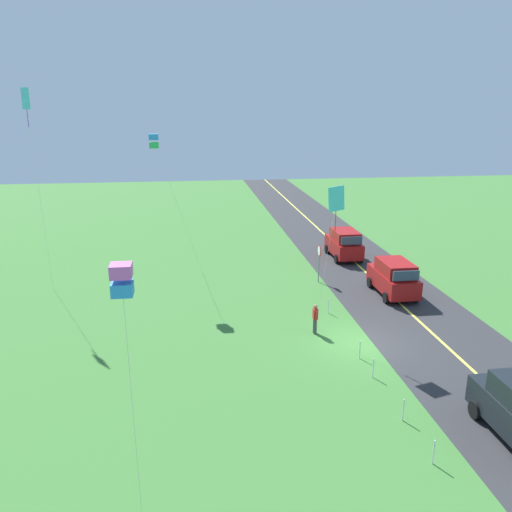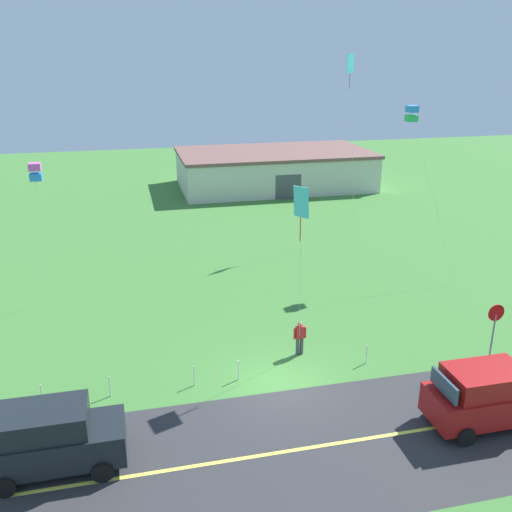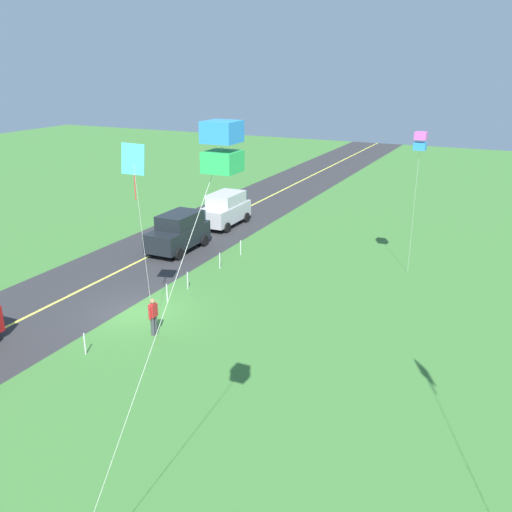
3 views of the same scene
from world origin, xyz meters
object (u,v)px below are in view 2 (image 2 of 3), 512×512
object	(u,v)px
person_adult_near	(300,337)
kite_yellow_high	(350,68)
kite_red_low	(301,205)
kite_blue_mid	(35,172)
warehouse_distant	(274,169)
car_parked_west_near	(51,438)
kite_green_far	(412,114)
stop_sign	(495,321)
car_suv_foreground	(487,395)

from	to	relation	value
person_adult_near	kite_yellow_high	distance (m)	20.33
person_adult_near	kite_red_low	xyz separation A→B (m)	(-0.36, -0.75, 6.18)
kite_blue_mid	warehouse_distant	bearing A→B (deg)	51.99
car_parked_west_near	kite_green_far	distance (m)	24.46
stop_sign	kite_blue_mid	size ratio (longest dim) A/B	0.34
stop_sign	kite_red_low	xyz separation A→B (m)	(-8.38, 1.46, 5.24)
kite_blue_mid	kite_green_far	bearing A→B (deg)	0.36
kite_green_far	stop_sign	bearing A→B (deg)	-94.69
person_adult_near	kite_green_far	distance (m)	14.81
person_adult_near	kite_yellow_high	bearing A→B (deg)	-50.09
person_adult_near	kite_green_far	size ratio (longest dim) A/B	0.16
kite_red_low	kite_yellow_high	world-z (taller)	kite_yellow_high
stop_sign	kite_blue_mid	distance (m)	22.44
car_suv_foreground	stop_sign	distance (m)	5.08
warehouse_distant	kite_green_far	bearing A→B (deg)	-86.35
stop_sign	kite_green_far	bearing A→B (deg)	85.31
kite_red_low	kite_green_far	size ratio (longest dim) A/B	0.80
car_parked_west_near	kite_red_low	bearing A→B (deg)	24.85
car_suv_foreground	kite_green_far	bearing A→B (deg)	75.06
stop_sign	person_adult_near	xyz separation A→B (m)	(-8.02, 2.21, -0.94)
kite_blue_mid	car_parked_west_near	bearing A→B (deg)	-84.37
car_suv_foreground	warehouse_distant	size ratio (longest dim) A/B	0.24
kite_blue_mid	stop_sign	bearing A→B (deg)	-28.38
kite_green_far	kite_yellow_high	bearing A→B (deg)	97.35
kite_red_low	warehouse_distant	distance (m)	33.95
stop_sign	kite_yellow_high	xyz separation A→B (m)	(-0.05, 17.52, 9.81)
car_suv_foreground	kite_red_low	xyz separation A→B (m)	(-5.36, 5.50, 5.89)
kite_yellow_high	kite_green_far	distance (m)	7.44
kite_green_far	warehouse_distant	distance (m)	24.84
kite_blue_mid	kite_yellow_high	distance (m)	20.93
car_parked_west_near	kite_red_low	distance (m)	12.01
stop_sign	warehouse_distant	distance (m)	34.10
car_parked_west_near	kite_green_far	bearing A→B (deg)	35.63
person_adult_near	kite_blue_mid	world-z (taller)	kite_blue_mid
kite_red_low	stop_sign	bearing A→B (deg)	-9.90
kite_yellow_high	warehouse_distant	size ratio (longest dim) A/B	0.68
person_adult_near	warehouse_distant	world-z (taller)	warehouse_distant
kite_blue_mid	warehouse_distant	xyz separation A→B (m)	(18.54, 23.73, -5.31)
stop_sign	kite_green_far	distance (m)	12.95
stop_sign	warehouse_distant	xyz separation A→B (m)	(-0.65, 34.09, -0.05)
person_adult_near	kite_red_low	world-z (taller)	kite_red_low
kite_red_low	kite_yellow_high	bearing A→B (deg)	62.57
car_suv_foreground	kite_green_far	world-z (taller)	kite_green_far
car_suv_foreground	person_adult_near	bearing A→B (deg)	128.71
car_suv_foreground	kite_blue_mid	distance (m)	22.45
car_parked_west_near	warehouse_distant	xyz separation A→B (m)	(17.23, 37.03, 0.60)
person_adult_near	kite_blue_mid	xyz separation A→B (m)	(-11.17, 8.15, 6.20)
kite_blue_mid	kite_yellow_high	xyz separation A→B (m)	(19.14, 7.15, 4.54)
person_adult_near	warehouse_distant	size ratio (longest dim) A/B	0.09
kite_green_far	car_suv_foreground	bearing A→B (deg)	-104.94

